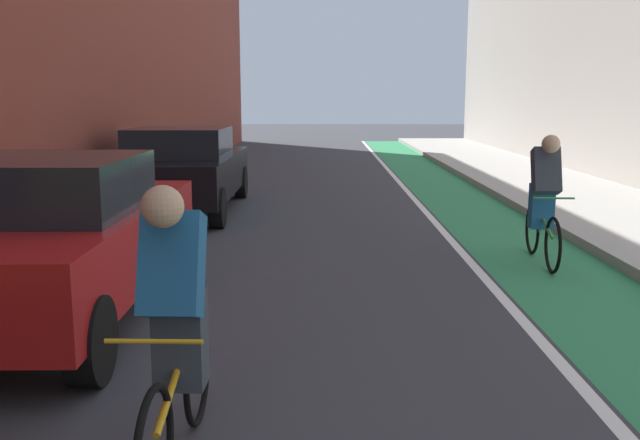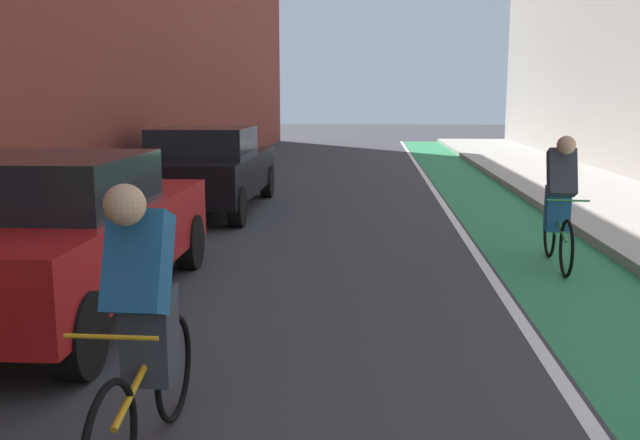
{
  "view_description": "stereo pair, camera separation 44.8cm",
  "coord_description": "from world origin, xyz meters",
  "px_view_note": "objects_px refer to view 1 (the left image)",
  "views": [
    {
      "loc": [
        0.02,
        3.92,
        2.06
      ],
      "look_at": [
        -0.01,
        10.5,
        0.9
      ],
      "focal_mm": 39.16,
      "sensor_mm": 36.0,
      "label": 1
    },
    {
      "loc": [
        0.47,
        3.94,
        2.06
      ],
      "look_at": [
        -0.01,
        10.5,
        0.9
      ],
      "focal_mm": 39.16,
      "sensor_mm": 36.0,
      "label": 2
    }
  ],
  "objects_px": {
    "parked_sedan_black": "(183,169)",
    "cyclist_mid": "(176,327)",
    "parked_sedan_red": "(52,235)",
    "cyclist_trailing": "(544,196)"
  },
  "relations": [
    {
      "from": "parked_sedan_black",
      "to": "parked_sedan_red",
      "type": "bearing_deg",
      "value": -90.0
    },
    {
      "from": "parked_sedan_red",
      "to": "parked_sedan_black",
      "type": "relative_size",
      "value": 1.0
    },
    {
      "from": "parked_sedan_black",
      "to": "cyclist_mid",
      "type": "height_order",
      "value": "cyclist_mid"
    },
    {
      "from": "cyclist_trailing",
      "to": "cyclist_mid",
      "type": "bearing_deg",
      "value": -125.77
    },
    {
      "from": "parked_sedan_red",
      "to": "cyclist_trailing",
      "type": "height_order",
      "value": "cyclist_trailing"
    },
    {
      "from": "parked_sedan_black",
      "to": "cyclist_trailing",
      "type": "xyz_separation_m",
      "value": [
        5.31,
        -3.99,
        0.06
      ]
    },
    {
      "from": "parked_sedan_black",
      "to": "cyclist_trailing",
      "type": "distance_m",
      "value": 6.64
    },
    {
      "from": "parked_sedan_red",
      "to": "parked_sedan_black",
      "type": "height_order",
      "value": "same"
    },
    {
      "from": "parked_sedan_red",
      "to": "parked_sedan_black",
      "type": "bearing_deg",
      "value": 90.0
    },
    {
      "from": "parked_sedan_black",
      "to": "cyclist_mid",
      "type": "bearing_deg",
      "value": -78.93
    }
  ]
}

